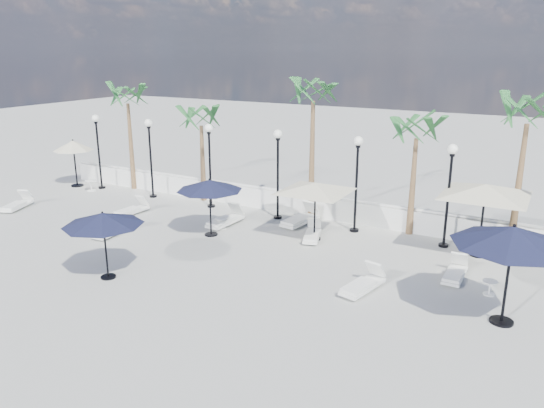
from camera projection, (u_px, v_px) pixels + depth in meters
The scene contains 30 objects.
ground at pixel (184, 271), 17.46m from camera, with size 100.00×100.00×0.00m, color #A1A19C.
balustrade at pixel (288, 202), 23.62m from camera, with size 26.00×0.30×1.01m.
lamppost_0 at pixel (98, 141), 27.10m from camera, with size 0.36×0.36×3.84m.
lamppost_1 at pixel (150, 147), 25.47m from camera, with size 0.36×0.36×3.84m.
lamppost_2 at pixel (210, 154), 23.84m from camera, with size 0.36×0.36×3.84m.
lamppost_3 at pixel (278, 162), 22.21m from camera, with size 0.36×0.36×3.84m.
lamppost_4 at pixel (357, 171), 20.58m from camera, with size 0.36×0.36×3.84m.
lamppost_5 at pixel (450, 181), 18.95m from camera, with size 0.36×0.36×3.84m.
palm_0 at pixel (128, 101), 26.49m from camera, with size 2.60×2.60×5.50m.
palm_1 at pixel (201, 122), 24.62m from camera, with size 2.60×2.60×4.70m.
palm_2 at pixel (313, 98), 21.58m from camera, with size 2.60×2.60×6.10m.
palm_3 at pixel (417, 135), 19.90m from camera, with size 2.60×2.60×4.90m.
palm_4 at pixel (527, 120), 17.96m from camera, with size 2.60×2.60×5.70m.
lounger_0 at pixel (17, 204), 24.18m from camera, with size 1.17×1.89×0.68m.
lounger_1 at pixel (112, 229), 20.81m from camera, with size 0.71×1.81×0.66m.
lounger_2 at pixel (132, 209), 23.41m from camera, with size 0.68×1.76×0.65m.
lounger_3 at pixel (301, 218), 22.03m from camera, with size 0.96×2.14×0.77m.
lounger_4 at pixel (226, 219), 21.96m from camera, with size 0.74×1.99×0.73m.
lounger_5 at pixel (312, 234), 20.33m from camera, with size 1.04×1.76×0.63m.
lounger_6 at pixel (363, 284), 16.00m from camera, with size 0.95×1.89×0.68m.
lounger_7 at pixel (455, 273), 16.84m from camera, with size 0.57×1.69×0.63m.
side_table_0 at pixel (91, 184), 27.21m from camera, with size 0.58×0.58×0.57m.
side_table_1 at pixel (221, 222), 21.48m from camera, with size 0.48×0.48×0.46m.
side_table_2 at pixel (490, 286), 15.75m from camera, with size 0.45×0.45×0.44m.
parasol_navy_left at pixel (103, 219), 16.44m from camera, with size 2.52×2.52×2.23m.
parasol_navy_mid at pixel (209, 185), 20.28m from camera, with size 2.56×2.56×2.29m.
parasol_navy_right at pixel (513, 236), 13.52m from camera, with size 3.12×3.12×2.79m.
parasol_cream_sq_a at pixel (315, 183), 19.78m from camera, with size 4.91×4.91×2.41m.
parasol_cream_sq_b at pixel (486, 185), 18.08m from camera, with size 5.61×5.61×2.81m.
parasol_cream_small at pixel (73, 146), 27.64m from camera, with size 2.05×2.05×2.51m.
Camera 1 is at (10.37, -12.68, 7.08)m, focal length 35.00 mm.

